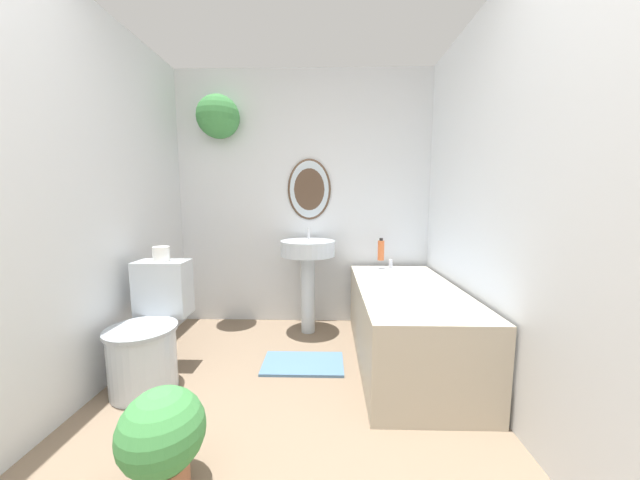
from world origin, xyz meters
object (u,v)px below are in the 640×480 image
Objects in this scene: bathtub at (406,322)px; shampoo_bottle at (381,250)px; toilet at (150,336)px; pedestal_sink at (308,260)px; toilet_paper_roll at (161,254)px; potted_plant at (162,436)px.

bathtub is 7.30× the size of shampoo_bottle.
bathtub is at bearing -81.19° from shampoo_bottle.
pedestal_sink reaches higher than toilet.
pedestal_sink reaches higher than toilet_paper_roll.
pedestal_sink is at bearing 33.43° from toilet_paper_roll.
pedestal_sink is 1.18m from toilet_paper_roll.
shampoo_bottle is 0.46× the size of potted_plant.
shampoo_bottle is at bearing 30.23° from toilet.
shampoo_bottle is (-0.10, 0.62, 0.44)m from bathtub.
shampoo_bottle is at bearing 24.58° from toilet_paper_roll.
bathtub is 3.39× the size of potted_plant.
bathtub is at bearing 4.33° from toilet_paper_roll.
toilet_paper_roll reaches higher than bathtub.
potted_plant is (-1.15, -1.74, -0.49)m from shampoo_bottle.
toilet_paper_roll is (-0.98, -0.65, 0.16)m from pedestal_sink.
potted_plant is 4.00× the size of toilet_paper_roll.
shampoo_bottle is at bearing 56.51° from potted_plant.
potted_plant is at bearing -106.61° from pedestal_sink.
toilet is 1.95m from shampoo_bottle.
toilet_paper_roll reaches higher than shampoo_bottle.
bathtub is 13.53× the size of toilet_paper_roll.
toilet_paper_roll is (-0.00, 0.21, 0.51)m from toilet.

